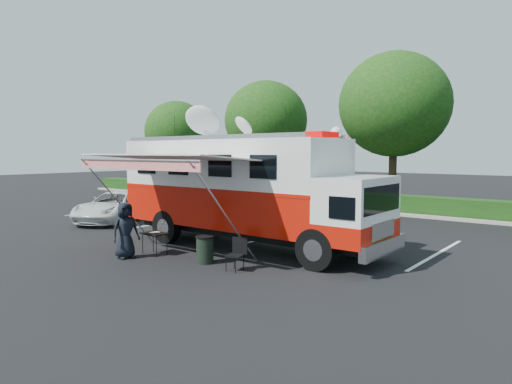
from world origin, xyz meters
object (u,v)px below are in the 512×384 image
(white_suv, at_px, (117,221))
(folding_table, at_px, (155,234))
(command_truck, at_px, (245,189))
(trash_bin, at_px, (205,250))

(white_suv, height_order, folding_table, folding_table)
(white_suv, distance_m, folding_table, 7.90)
(command_truck, xyz_separation_m, trash_bin, (0.53, -2.52, -1.63))
(command_truck, distance_m, trash_bin, 3.05)
(folding_table, bearing_deg, command_truck, 59.22)
(white_suv, bearing_deg, folding_table, -51.11)
(command_truck, xyz_separation_m, folding_table, (-1.59, -2.67, -1.38))
(white_suv, bearing_deg, command_truck, -30.23)
(command_truck, bearing_deg, folding_table, -120.78)
(command_truck, height_order, white_suv, command_truck)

